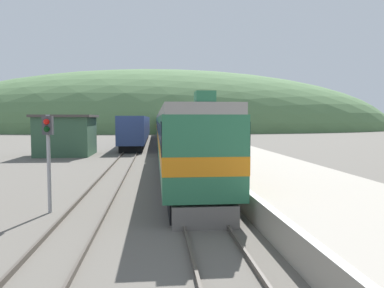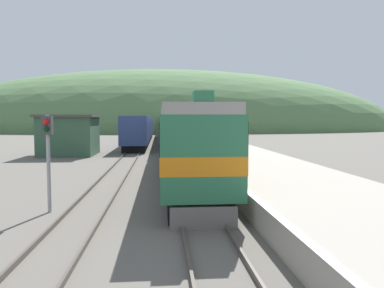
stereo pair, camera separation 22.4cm
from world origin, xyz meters
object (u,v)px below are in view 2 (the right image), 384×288
object	(u,v)px
express_train_lead_car	(184,141)
carriage_fourth	(166,124)
siding_train	(142,129)
carriage_third	(168,126)
carriage_second	(172,130)
signal_post_siding	(48,142)

from	to	relation	value
express_train_lead_car	carriage_fourth	distance (m)	68.35
siding_train	carriage_fourth	bearing A→B (deg)	82.77
carriage_third	carriage_second	bearing A→B (deg)	-90.00
express_train_lead_car	siding_train	size ratio (longest dim) A/B	0.58
signal_post_siding	siding_train	bearing A→B (deg)	88.05
carriage_second	carriage_fourth	xyz separation A→B (m)	(0.00, 45.47, 0.00)
express_train_lead_car	signal_post_siding	world-z (taller)	express_train_lead_car
express_train_lead_car	signal_post_siding	size ratio (longest dim) A/B	5.75
carriage_fourth	signal_post_siding	size ratio (longest dim) A/B	5.79
carriage_second	carriage_third	xyz separation A→B (m)	(0.00, 22.73, 0.00)
express_train_lead_car	carriage_fourth	xyz separation A→B (m)	(0.00, 68.35, -0.01)
carriage_third	siding_train	bearing A→B (deg)	-111.62
carriage_third	carriage_fourth	xyz separation A→B (m)	(0.00, 22.73, 0.00)
carriage_fourth	signal_post_siding	distance (m)	76.28
carriage_second	siding_train	bearing A→B (deg)	109.42
siding_train	signal_post_siding	distance (m)	42.67
siding_train	carriage_second	bearing A→B (deg)	-70.58
carriage_fourth	signal_post_siding	xyz separation A→B (m)	(-5.69, -76.07, 0.45)
carriage_second	carriage_fourth	world-z (taller)	same
carriage_second	carriage_fourth	distance (m)	45.47
express_train_lead_car	carriage_fourth	bearing A→B (deg)	90.00
carriage_second	carriage_third	distance (m)	22.73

